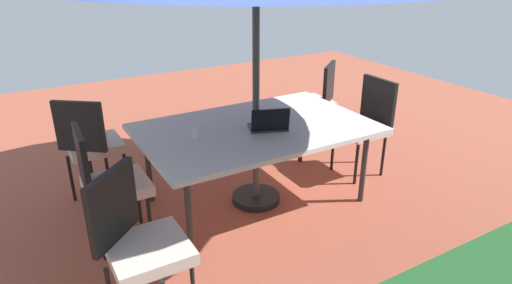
{
  "coord_description": "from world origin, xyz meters",
  "views": [
    {
      "loc": [
        1.78,
        3.08,
        2.11
      ],
      "look_at": [
        0.0,
        0.0,
        0.59
      ],
      "focal_mm": 30.98,
      "sensor_mm": 36.0,
      "label": 1
    }
  ],
  "objects_px": {
    "chair_west": "(365,122)",
    "chair_east": "(107,180)",
    "cup": "(197,131)",
    "chair_southeast": "(91,142)",
    "chair_southwest": "(315,99)",
    "dining_table": "(256,131)",
    "chair_northeast": "(139,240)",
    "laptop": "(269,125)"
  },
  "relations": [
    {
      "from": "chair_northeast",
      "to": "laptop",
      "type": "relative_size",
      "value": 2.54
    },
    {
      "from": "chair_northeast",
      "to": "chair_west",
      "type": "xyz_separation_m",
      "value": [
        -2.55,
        -0.83,
        0.0
      ]
    },
    {
      "from": "chair_southeast",
      "to": "chair_east",
      "type": "height_order",
      "value": "same"
    },
    {
      "from": "chair_northeast",
      "to": "chair_southeast",
      "type": "bearing_deg",
      "value": 45.49
    },
    {
      "from": "chair_east",
      "to": "laptop",
      "type": "distance_m",
      "value": 1.36
    },
    {
      "from": "dining_table",
      "to": "chair_southwest",
      "type": "distance_m",
      "value": 1.53
    },
    {
      "from": "dining_table",
      "to": "cup",
      "type": "relative_size",
      "value": 23.12
    },
    {
      "from": "chair_northeast",
      "to": "chair_east",
      "type": "relative_size",
      "value": 1.0
    },
    {
      "from": "chair_west",
      "to": "chair_southeast",
      "type": "bearing_deg",
      "value": -109.19
    },
    {
      "from": "chair_northeast",
      "to": "chair_southwest",
      "type": "distance_m",
      "value": 3.07
    },
    {
      "from": "dining_table",
      "to": "chair_west",
      "type": "bearing_deg",
      "value": 178.88
    },
    {
      "from": "chair_east",
      "to": "cup",
      "type": "bearing_deg",
      "value": -84.4
    },
    {
      "from": "chair_southwest",
      "to": "cup",
      "type": "distance_m",
      "value": 1.98
    },
    {
      "from": "chair_southeast",
      "to": "laptop",
      "type": "distance_m",
      "value": 1.63
    },
    {
      "from": "chair_northeast",
      "to": "cup",
      "type": "relative_size",
      "value": 11.45
    },
    {
      "from": "chair_northeast",
      "to": "laptop",
      "type": "height_order",
      "value": "chair_northeast"
    },
    {
      "from": "chair_northeast",
      "to": "cup",
      "type": "distance_m",
      "value": 1.2
    },
    {
      "from": "laptop",
      "to": "dining_table",
      "type": "bearing_deg",
      "value": -47.3
    },
    {
      "from": "chair_southwest",
      "to": "laptop",
      "type": "bearing_deg",
      "value": -1.41
    },
    {
      "from": "dining_table",
      "to": "chair_northeast",
      "type": "distance_m",
      "value": 1.55
    },
    {
      "from": "chair_northeast",
      "to": "cup",
      "type": "xyz_separation_m",
      "value": [
        -0.76,
        -0.89,
        0.23
      ]
    },
    {
      "from": "dining_table",
      "to": "chair_east",
      "type": "distance_m",
      "value": 1.29
    },
    {
      "from": "chair_northeast",
      "to": "chair_east",
      "type": "bearing_deg",
      "value": 46.55
    },
    {
      "from": "chair_west",
      "to": "chair_east",
      "type": "xyz_separation_m",
      "value": [
        2.54,
        -0.03,
        0.0
      ]
    },
    {
      "from": "chair_east",
      "to": "cup",
      "type": "distance_m",
      "value": 0.79
    },
    {
      "from": "chair_northeast",
      "to": "chair_southwest",
      "type": "relative_size",
      "value": 1.0
    },
    {
      "from": "laptop",
      "to": "chair_west",
      "type": "bearing_deg",
      "value": -154.67
    },
    {
      "from": "dining_table",
      "to": "cup",
      "type": "distance_m",
      "value": 0.54
    },
    {
      "from": "laptop",
      "to": "cup",
      "type": "height_order",
      "value": "laptop"
    },
    {
      "from": "chair_southeast",
      "to": "chair_west",
      "type": "height_order",
      "value": "same"
    },
    {
      "from": "laptop",
      "to": "cup",
      "type": "bearing_deg",
      "value": 4.23
    },
    {
      "from": "cup",
      "to": "dining_table",
      "type": "bearing_deg",
      "value": 175.37
    },
    {
      "from": "chair_southeast",
      "to": "cup",
      "type": "xyz_separation_m",
      "value": [
        -0.71,
        0.79,
        0.23
      ]
    },
    {
      "from": "chair_southwest",
      "to": "chair_west",
      "type": "xyz_separation_m",
      "value": [
        0.02,
        0.86,
        0.0
      ]
    },
    {
      "from": "chair_east",
      "to": "chair_northeast",
      "type": "bearing_deg",
      "value": -178.24
    },
    {
      "from": "chair_west",
      "to": "chair_southwest",
      "type": "bearing_deg",
      "value": 178.47
    },
    {
      "from": "chair_northeast",
      "to": "chair_southeast",
      "type": "distance_m",
      "value": 1.68
    },
    {
      "from": "dining_table",
      "to": "laptop",
      "type": "distance_m",
      "value": 0.16
    },
    {
      "from": "laptop",
      "to": "chair_east",
      "type": "bearing_deg",
      "value": 15.01
    },
    {
      "from": "chair_east",
      "to": "laptop",
      "type": "height_order",
      "value": "chair_east"
    },
    {
      "from": "dining_table",
      "to": "chair_northeast",
      "type": "xyz_separation_m",
      "value": [
        1.29,
        0.85,
        -0.14
      ]
    },
    {
      "from": "dining_table",
      "to": "chair_southwest",
      "type": "relative_size",
      "value": 2.02
    }
  ]
}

